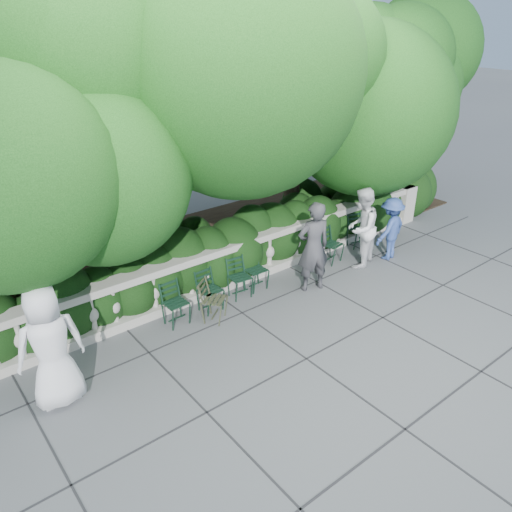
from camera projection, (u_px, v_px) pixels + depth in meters
ground at (289, 322)px, 9.36m from camera, size 90.00×90.00×0.00m
balustrade at (232, 265)px, 10.41m from camera, size 12.00×0.44×1.00m
shrub_hedge at (202, 265)px, 11.47m from camera, size 15.00×2.60×1.70m
tree_canopy at (216, 80)px, 10.22m from camera, size 15.04×6.52×6.78m
chair_a at (181, 327)px, 9.22m from camera, size 0.45×0.49×0.84m
chair_b at (216, 313)px, 9.64m from camera, size 0.47×0.50×0.84m
chair_c at (244, 300)px, 10.09m from camera, size 0.49×0.53×0.84m
chair_d at (260, 291)px, 10.38m from camera, size 0.44×0.48×0.84m
chair_e at (336, 264)px, 11.50m from camera, size 0.52×0.55×0.84m
chair_f at (360, 249)px, 12.23m from camera, size 0.54×0.57×0.84m
chair_weathered at (222, 321)px, 9.40m from camera, size 0.64×0.65×0.84m
person_businessman at (50, 346)px, 7.07m from camera, size 0.99×0.67×1.98m
person_woman_grey at (313, 247)px, 10.07m from camera, size 0.80×0.64×1.92m
person_casual_man at (361, 228)px, 11.06m from camera, size 1.09×0.98×1.83m
person_older_blue at (390, 229)px, 11.45m from camera, size 1.03×0.68×1.48m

